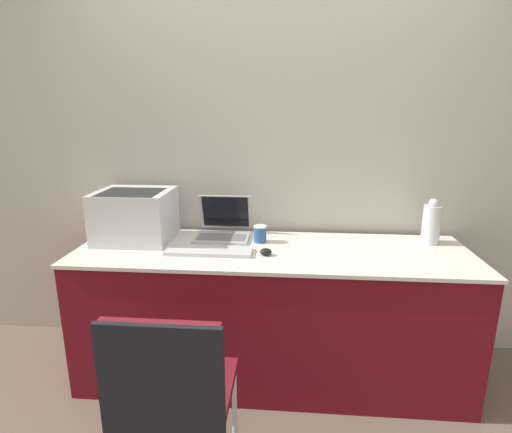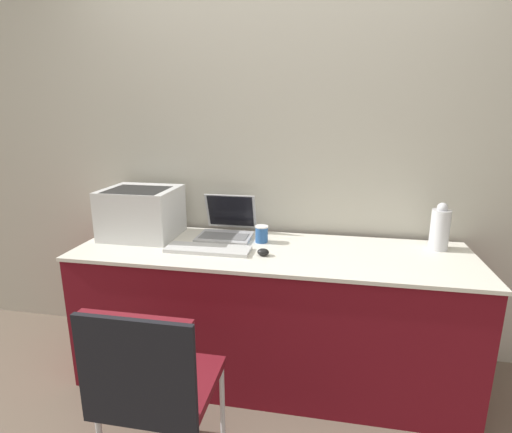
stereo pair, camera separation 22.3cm
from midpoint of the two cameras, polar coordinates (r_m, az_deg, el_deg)
The scene contains 10 objects.
ground_plane at distance 2.37m, azimuth -1.33°, elevation -26.04°, with size 14.00×14.00×0.00m, color #6B5B4C.
wall_back at distance 2.53m, azimuth 0.29°, elevation 9.23°, with size 8.00×0.05×2.60m.
table at distance 2.41m, azimuth -0.53°, elevation -13.67°, with size 2.21×0.68×0.79m.
printer at distance 2.51m, azimuth -19.38°, elevation 0.34°, with size 0.43×0.38×0.30m.
laptop_left at distance 2.47m, azimuth -7.29°, elevation -1.70°, with size 0.32×0.33×0.25m.
external_keyboard at distance 2.22m, azimuth -9.62°, elevation -4.92°, with size 0.47×0.15×0.02m.
coffee_cup at distance 2.36m, azimuth -2.13°, elevation -2.53°, with size 0.08×0.08×0.10m.
mouse at distance 2.15m, azimuth -1.57°, elevation -5.13°, with size 0.06×0.05×0.04m.
metal_pitcher at distance 2.49m, azimuth 21.49°, elevation -0.92°, with size 0.10×0.10×0.27m.
chair at distance 1.70m, azimuth -16.07°, elevation -22.36°, with size 0.45×0.44×0.86m.
Camera 1 is at (0.09, -1.79, 1.55)m, focal length 28.00 mm.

